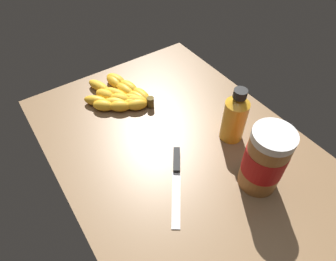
{
  "coord_description": "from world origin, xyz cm",
  "views": [
    {
      "loc": [
        -36.48,
        28.88,
        56.37
      ],
      "look_at": [
        2.49,
        2.26,
        5.42
      ],
      "focal_mm": 30.84,
      "sensor_mm": 36.0,
      "label": 1
    }
  ],
  "objects": [
    {
      "name": "honey_bottle",
      "position": [
        -4.13,
        -13.01,
        6.95
      ],
      "size": [
        5.94,
        5.94,
        15.27
      ],
      "color": "gold",
      "rests_on": "ground_plane"
    },
    {
      "name": "banana_bunch",
      "position": [
        24.69,
        3.54,
        1.56
      ],
      "size": [
        20.74,
        17.52,
        3.3
      ],
      "color": "gold",
      "rests_on": "ground_plane"
    },
    {
      "name": "butter_knife",
      "position": [
        -6.95,
        6.38,
        0.46
      ],
      "size": [
        17.72,
        13.51,
        1.2
      ],
      "color": "silver",
      "rests_on": "ground_plane"
    },
    {
      "name": "peanut_butter_jar",
      "position": [
        -17.88,
        -8.32,
        8.11
      ],
      "size": [
        8.81,
        8.81,
        16.3
      ],
      "color": "#9E602D",
      "rests_on": "ground_plane"
    },
    {
      "name": "ground_plane",
      "position": [
        0.0,
        0.0,
        -1.95
      ],
      "size": [
        82.05,
        58.44,
        3.91
      ],
      "primitive_type": "cube",
      "color": "brown"
    }
  ]
}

